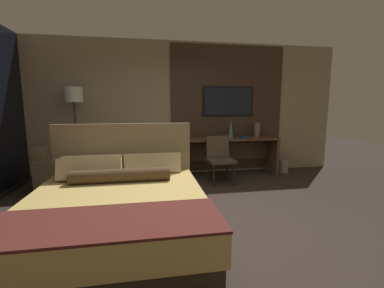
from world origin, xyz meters
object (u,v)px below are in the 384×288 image
object	(u,v)px
vase_tall	(231,129)
book	(245,137)
tv	(228,101)
armchair_by_window	(59,174)
vase_short	(257,130)
desk	(230,149)
desk_chair	(219,155)
waste_bin	(283,166)
bed	(118,208)
floor_lamp	(74,103)

from	to	relation	value
vase_tall	book	world-z (taller)	vase_tall
book	tv	bearing A→B (deg)	137.46
armchair_by_window	vase_short	distance (m)	4.02
desk	desk_chair	xyz separation A→B (m)	(-0.40, -0.55, -0.01)
desk_chair	armchair_by_window	xyz separation A→B (m)	(-2.90, 0.03, -0.25)
desk_chair	vase_short	distance (m)	1.26
desk_chair	waste_bin	size ratio (longest dim) A/B	3.18
desk_chair	book	distance (m)	0.90
armchair_by_window	tv	bearing A→B (deg)	-81.89
bed	floor_lamp	xyz separation A→B (m)	(-0.99, 2.29, 1.21)
desk	vase_short	world-z (taller)	vase_short
desk_chair	vase_tall	xyz separation A→B (m)	(0.36, 0.43, 0.47)
floor_lamp	waste_bin	bearing A→B (deg)	-0.56
desk_chair	bed	bearing A→B (deg)	-136.86
vase_short	waste_bin	size ratio (longest dim) A/B	1.10
vase_tall	desk	bearing A→B (deg)	72.09
bed	tv	distance (m)	3.54
vase_tall	vase_short	xyz separation A→B (m)	(0.66, 0.18, -0.05)
tv	floor_lamp	size ratio (longest dim) A/B	0.62
floor_lamp	vase_tall	xyz separation A→B (m)	(3.05, -0.07, -0.53)
tv	armchair_by_window	bearing A→B (deg)	-167.35
vase_short	book	world-z (taller)	vase_short
tv	vase_tall	bearing A→B (deg)	-96.32
armchair_by_window	vase_short	bearing A→B (deg)	-86.10
desk	tv	bearing A→B (deg)	90.00
vase_tall	vase_short	world-z (taller)	vase_tall
book	waste_bin	distance (m)	1.13
tv	book	distance (m)	0.86
bed	floor_lamp	world-z (taller)	floor_lamp
desk	armchair_by_window	bearing A→B (deg)	-171.04
book	floor_lamp	bearing A→B (deg)	179.71
tv	vase_short	world-z (taller)	tv
floor_lamp	waste_bin	world-z (taller)	floor_lamp
desk	book	world-z (taller)	book
desk	floor_lamp	size ratio (longest dim) A/B	1.10
bed	desk	bearing A→B (deg)	48.03
desk_chair	vase_short	size ratio (longest dim) A/B	2.89
armchair_by_window	bed	bearing A→B (deg)	-151.22
book	desk_chair	bearing A→B (deg)	-145.51
armchair_by_window	vase_short	size ratio (longest dim) A/B	2.62
bed	waste_bin	bearing A→B (deg)	34.17
floor_lamp	vase_tall	bearing A→B (deg)	-1.34
desk	book	size ratio (longest dim) A/B	8.83
vase_short	book	size ratio (longest dim) A/B	1.36
vase_short	waste_bin	xyz separation A→B (m)	(0.59, -0.15, -0.81)
bed	book	size ratio (longest dim) A/B	9.40
desk	floor_lamp	world-z (taller)	floor_lamp
vase_short	desk_chair	bearing A→B (deg)	-149.30
desk_chair	floor_lamp	bearing A→B (deg)	166.10
tv	vase_short	distance (m)	0.89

